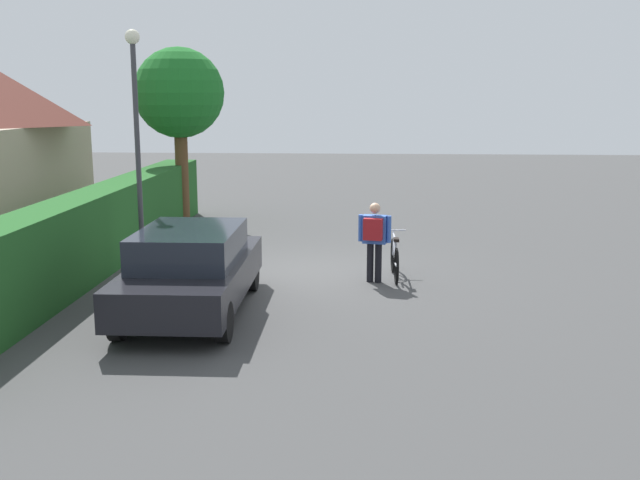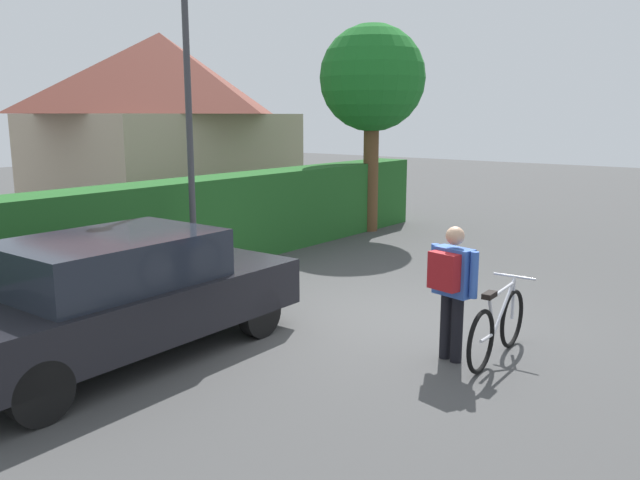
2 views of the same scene
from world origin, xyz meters
name	(u,v)px [view 2 (image 2 of 2)]	position (x,y,z in m)	size (l,w,h in m)	color
ground_plane	(385,322)	(0.00, 0.00, 0.00)	(60.00, 60.00, 0.00)	#434343
hedge_row	(170,228)	(0.00, 4.39, 0.81)	(14.70, 0.90, 1.62)	#205721
house_distant	(163,126)	(3.84, 9.22, 2.46)	(6.09, 4.93, 4.80)	tan
parked_car_near	(119,294)	(-2.91, 1.72, 0.75)	(4.28, 1.79, 1.43)	black
bicycle	(497,327)	(-0.34, -1.70, 0.38)	(1.67, 0.50, 0.88)	black
person_rider	(451,282)	(-0.71, -1.29, 0.92)	(0.42, 0.62, 1.54)	black
street_lamp	(188,96)	(-0.42, 3.29, 3.02)	(0.28, 0.28, 4.75)	#38383D
tree_kerbside	(372,80)	(5.70, 3.97, 3.53)	(2.45, 2.45, 4.81)	brown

